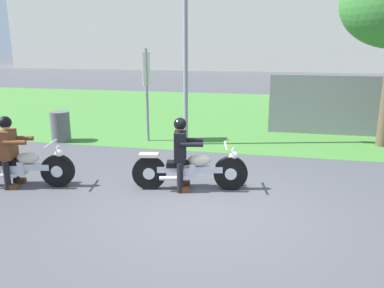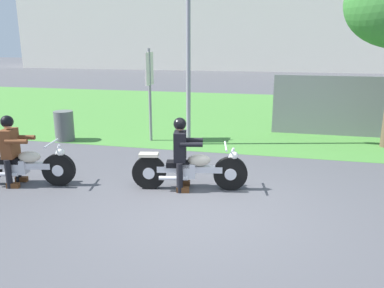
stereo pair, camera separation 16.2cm
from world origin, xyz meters
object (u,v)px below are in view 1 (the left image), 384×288
at_px(trash_can, 60,127).
at_px(sign_banner, 146,81).
at_px(motorcycle_follow, 20,167).
at_px(rider_follow, 9,146).
at_px(streetlight_pole, 190,10).
at_px(rider_lead, 181,148).
at_px(motorcycle_lead, 190,170).

xyz_separation_m(trash_can, sign_banner, (2.42, 0.57, 1.29)).
bearing_deg(motorcycle_follow, rider_follow, 179.18).
relative_size(rider_follow, streetlight_pole, 0.25).
bearing_deg(rider_lead, rider_follow, 178.21).
distance_m(rider_lead, rider_follow, 3.33).
bearing_deg(trash_can, rider_lead, -34.59).
height_order(rider_lead, sign_banner, sign_banner).
bearing_deg(motorcycle_lead, motorcycle_follow, 178.21).
bearing_deg(streetlight_pole, motorcycle_lead, -77.64).
relative_size(rider_lead, streetlight_pole, 0.25).
distance_m(streetlight_pole, trash_can, 4.86).
bearing_deg(rider_lead, motorcycle_lead, -0.81).
height_order(rider_lead, motorcycle_follow, rider_lead).
distance_m(motorcycle_lead, sign_banner, 4.23).
relative_size(rider_lead, trash_can, 1.63).
bearing_deg(motorcycle_follow, trash_can, 97.17).
bearing_deg(streetlight_pole, motorcycle_follow, -123.57).
xyz_separation_m(rider_lead, sign_banner, (-1.84, 3.51, 0.90)).
distance_m(rider_lead, trash_can, 5.19).
xyz_separation_m(streetlight_pole, trash_can, (-3.70, -0.41, -3.13)).
height_order(rider_follow, streetlight_pole, streetlight_pole).
bearing_deg(streetlight_pole, trash_can, -173.64).
xyz_separation_m(rider_lead, rider_follow, (-3.29, -0.54, -0.00)).
bearing_deg(trash_can, rider_follow, -74.38).
distance_m(rider_follow, streetlight_pole, 5.48).
bearing_deg(rider_lead, trash_can, 134.31).
xyz_separation_m(streetlight_pole, sign_banner, (-1.27, 0.16, -1.83)).
distance_m(motorcycle_follow, streetlight_pole, 5.61).
bearing_deg(trash_can, streetlight_pole, 6.36).
bearing_deg(motorcycle_follow, sign_banner, 61.14).
distance_m(motorcycle_lead, rider_follow, 3.53).
height_order(motorcycle_follow, trash_can, motorcycle_follow).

